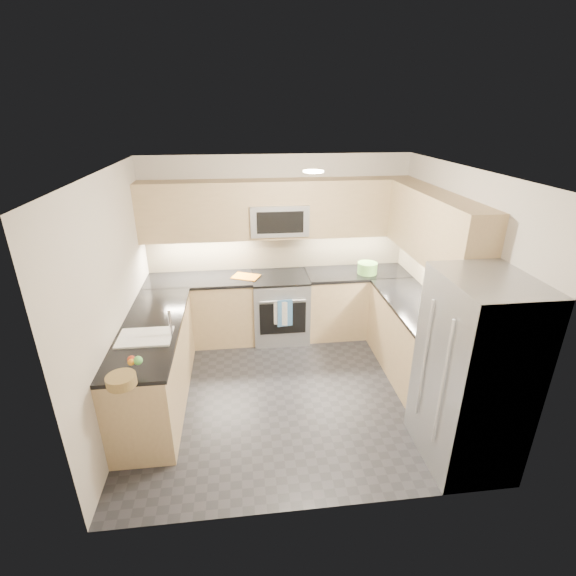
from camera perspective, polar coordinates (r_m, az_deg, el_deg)
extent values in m
cube|color=#232429|center=(5.04, 0.48, -13.71)|extent=(3.60, 3.20, 0.00)
cube|color=beige|center=(4.06, 0.60, 15.77)|extent=(3.60, 3.20, 0.02)
cube|color=#BCB2A4|center=(5.89, -1.43, 5.67)|extent=(3.60, 0.02, 2.50)
cube|color=#BCB2A4|center=(3.03, 4.44, -12.84)|extent=(3.60, 0.02, 2.50)
cube|color=#BCB2A4|center=(4.56, -22.55, -1.62)|extent=(0.02, 3.20, 2.50)
cube|color=#BCB2A4|center=(4.95, 21.70, 0.44)|extent=(0.02, 3.20, 2.50)
cube|color=tan|center=(5.92, -11.66, -3.11)|extent=(1.42, 0.60, 0.90)
cube|color=tan|center=(6.10, 9.16, -2.07)|extent=(1.42, 0.60, 0.90)
cube|color=tan|center=(5.28, 16.79, -7.10)|extent=(0.60, 1.70, 0.90)
cube|color=tan|center=(4.85, -17.64, -10.08)|extent=(0.60, 2.00, 0.90)
cube|color=black|center=(5.73, -12.04, 1.11)|extent=(1.42, 0.63, 0.04)
cube|color=black|center=(5.92, 9.45, 2.05)|extent=(1.42, 0.63, 0.04)
cube|color=black|center=(5.07, 17.40, -2.49)|extent=(0.63, 1.70, 0.04)
cube|color=black|center=(4.62, -18.34, -5.19)|extent=(0.63, 2.00, 0.04)
cube|color=tan|center=(5.57, -1.32, 10.77)|extent=(3.60, 0.35, 0.75)
cube|color=tan|center=(4.92, 19.43, 7.78)|extent=(0.35, 1.95, 0.75)
cube|color=tan|center=(5.90, -1.42, 5.14)|extent=(3.60, 0.01, 0.51)
cube|color=tan|center=(5.33, 19.41, 1.76)|extent=(0.01, 2.30, 0.51)
cube|color=#93969A|center=(5.89, -1.06, -2.69)|extent=(0.76, 0.65, 0.91)
cube|color=black|center=(5.70, -1.09, 1.47)|extent=(0.76, 0.65, 0.03)
cube|color=black|center=(5.59, -0.72, -4.20)|extent=(0.62, 0.02, 0.45)
cylinder|color=#B2B5BA|center=(5.46, -0.71, -1.78)|extent=(0.60, 0.02, 0.02)
cube|color=#95979C|center=(5.58, -1.28, 9.46)|extent=(0.76, 0.40, 0.40)
cube|color=black|center=(5.38, -1.07, 8.95)|extent=(0.60, 0.01, 0.28)
cube|color=gray|center=(4.06, 23.90, -10.66)|extent=(0.70, 0.90, 1.80)
cylinder|color=#B2B5BA|center=(3.73, 20.35, -12.25)|extent=(0.02, 0.02, 1.20)
cylinder|color=#B2B5BA|center=(4.00, 18.12, -9.37)|extent=(0.02, 0.02, 1.20)
cube|color=white|center=(4.43, -18.85, -7.17)|extent=(0.52, 0.38, 0.16)
cylinder|color=silver|center=(4.28, -15.79, -4.78)|extent=(0.03, 0.03, 0.28)
cylinder|color=#5FA345|center=(5.84, 10.79, 2.69)|extent=(0.31, 0.31, 0.15)
cube|color=orange|center=(5.67, -5.78, 1.57)|extent=(0.42, 0.36, 0.01)
cylinder|color=olive|center=(3.75, -21.84, -11.66)|extent=(0.24, 0.24, 0.09)
sphere|color=#A82C13|center=(3.86, -20.62, -9.14)|extent=(0.07, 0.07, 0.07)
sphere|color=#51B04B|center=(3.83, -19.82, -9.31)|extent=(0.08, 0.08, 0.08)
cube|color=white|center=(5.51, -1.02, -3.49)|extent=(0.17, 0.08, 0.34)
cube|color=#376497|center=(5.52, -0.42, -3.46)|extent=(0.20, 0.04, 0.38)
sphere|color=orange|center=(3.83, -20.66, -9.47)|extent=(0.06, 0.06, 0.06)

